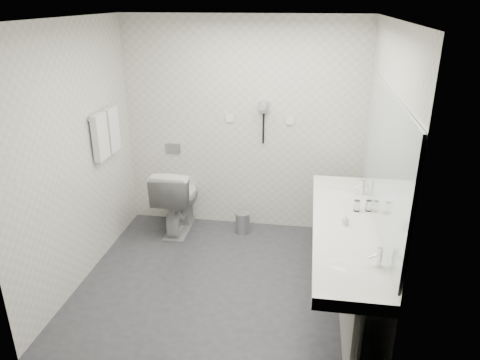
# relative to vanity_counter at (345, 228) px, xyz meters

# --- Properties ---
(floor) EXTENTS (2.80, 2.80, 0.00)m
(floor) POSITION_rel_vanity_counter_xyz_m (-1.12, 0.20, -0.80)
(floor) COLOR #2C2C32
(floor) RESTS_ON ground
(ceiling) EXTENTS (2.80, 2.80, 0.00)m
(ceiling) POSITION_rel_vanity_counter_xyz_m (-1.12, 0.20, 1.70)
(ceiling) COLOR silver
(ceiling) RESTS_ON wall_back
(wall_back) EXTENTS (2.80, 0.00, 2.80)m
(wall_back) POSITION_rel_vanity_counter_xyz_m (-1.12, 1.50, 0.45)
(wall_back) COLOR beige
(wall_back) RESTS_ON floor
(wall_front) EXTENTS (2.80, 0.00, 2.80)m
(wall_front) POSITION_rel_vanity_counter_xyz_m (-1.12, -1.10, 0.45)
(wall_front) COLOR beige
(wall_front) RESTS_ON floor
(wall_left) EXTENTS (0.00, 2.60, 2.60)m
(wall_left) POSITION_rel_vanity_counter_xyz_m (-2.52, 0.20, 0.45)
(wall_left) COLOR beige
(wall_left) RESTS_ON floor
(wall_right) EXTENTS (0.00, 2.60, 2.60)m
(wall_right) POSITION_rel_vanity_counter_xyz_m (0.27, 0.20, 0.45)
(wall_right) COLOR beige
(wall_right) RESTS_ON floor
(vanity_counter) EXTENTS (0.55, 2.20, 0.10)m
(vanity_counter) POSITION_rel_vanity_counter_xyz_m (0.00, 0.00, 0.00)
(vanity_counter) COLOR silver
(vanity_counter) RESTS_ON floor
(vanity_panel) EXTENTS (0.03, 2.15, 0.75)m
(vanity_panel) POSITION_rel_vanity_counter_xyz_m (0.02, 0.00, -0.42)
(vanity_panel) COLOR gray
(vanity_panel) RESTS_ON floor
(vanity_post_near) EXTENTS (0.06, 0.06, 0.75)m
(vanity_post_near) POSITION_rel_vanity_counter_xyz_m (0.05, -1.04, -0.42)
(vanity_post_near) COLOR silver
(vanity_post_near) RESTS_ON floor
(vanity_post_far) EXTENTS (0.06, 0.06, 0.75)m
(vanity_post_far) POSITION_rel_vanity_counter_xyz_m (0.05, 1.04, -0.42)
(vanity_post_far) COLOR silver
(vanity_post_far) RESTS_ON floor
(mirror) EXTENTS (0.02, 2.20, 1.05)m
(mirror) POSITION_rel_vanity_counter_xyz_m (0.26, 0.00, 0.65)
(mirror) COLOR #B2BCC6
(mirror) RESTS_ON wall_right
(basin_near) EXTENTS (0.40, 0.31, 0.05)m
(basin_near) POSITION_rel_vanity_counter_xyz_m (0.00, -0.65, 0.04)
(basin_near) COLOR silver
(basin_near) RESTS_ON vanity_counter
(basin_far) EXTENTS (0.40, 0.31, 0.05)m
(basin_far) POSITION_rel_vanity_counter_xyz_m (0.00, 0.65, 0.04)
(basin_far) COLOR silver
(basin_far) RESTS_ON vanity_counter
(faucet_near) EXTENTS (0.04, 0.04, 0.15)m
(faucet_near) POSITION_rel_vanity_counter_xyz_m (0.19, -0.65, 0.12)
(faucet_near) COLOR silver
(faucet_near) RESTS_ON vanity_counter
(faucet_far) EXTENTS (0.04, 0.04, 0.15)m
(faucet_far) POSITION_rel_vanity_counter_xyz_m (0.19, 0.65, 0.12)
(faucet_far) COLOR silver
(faucet_far) RESTS_ON vanity_counter
(soap_bottle_a) EXTENTS (0.06, 0.06, 0.10)m
(soap_bottle_a) POSITION_rel_vanity_counter_xyz_m (-0.00, -0.03, 0.10)
(soap_bottle_a) COLOR white
(soap_bottle_a) RESTS_ON vanity_counter
(glass_left) EXTENTS (0.06, 0.06, 0.10)m
(glass_left) POSITION_rel_vanity_counter_xyz_m (0.11, 0.26, 0.10)
(glass_left) COLOR silver
(glass_left) RESTS_ON vanity_counter
(glass_right) EXTENTS (0.06, 0.06, 0.10)m
(glass_right) POSITION_rel_vanity_counter_xyz_m (0.22, 0.28, 0.10)
(glass_right) COLOR silver
(glass_right) RESTS_ON vanity_counter
(toilet) EXTENTS (0.47, 0.81, 0.82)m
(toilet) POSITION_rel_vanity_counter_xyz_m (-1.87, 1.21, -0.39)
(toilet) COLOR silver
(toilet) RESTS_ON floor
(flush_plate) EXTENTS (0.18, 0.02, 0.12)m
(flush_plate) POSITION_rel_vanity_counter_xyz_m (-1.98, 1.49, 0.15)
(flush_plate) COLOR #B2B5BA
(flush_plate) RESTS_ON wall_back
(pedal_bin) EXTENTS (0.22, 0.22, 0.24)m
(pedal_bin) POSITION_rel_vanity_counter_xyz_m (-1.08, 1.24, -0.68)
(pedal_bin) COLOR #B2B5BA
(pedal_bin) RESTS_ON floor
(bin_lid) EXTENTS (0.17, 0.17, 0.02)m
(bin_lid) POSITION_rel_vanity_counter_xyz_m (-1.08, 1.24, -0.55)
(bin_lid) COLOR #B2B5BA
(bin_lid) RESTS_ON pedal_bin
(towel_rail) EXTENTS (0.02, 0.62, 0.02)m
(towel_rail) POSITION_rel_vanity_counter_xyz_m (-2.47, 0.75, 0.75)
(towel_rail) COLOR silver
(towel_rail) RESTS_ON wall_left
(towel_near) EXTENTS (0.07, 0.24, 0.48)m
(towel_near) POSITION_rel_vanity_counter_xyz_m (-2.46, 0.61, 0.53)
(towel_near) COLOR silver
(towel_near) RESTS_ON towel_rail
(towel_far) EXTENTS (0.07, 0.24, 0.48)m
(towel_far) POSITION_rel_vanity_counter_xyz_m (-2.46, 0.89, 0.53)
(towel_far) COLOR silver
(towel_far) RESTS_ON towel_rail
(dryer_cradle) EXTENTS (0.10, 0.04, 0.14)m
(dryer_cradle) POSITION_rel_vanity_counter_xyz_m (-0.88, 1.47, 0.70)
(dryer_cradle) COLOR gray
(dryer_cradle) RESTS_ON wall_back
(dryer_barrel) EXTENTS (0.08, 0.14, 0.08)m
(dryer_barrel) POSITION_rel_vanity_counter_xyz_m (-0.88, 1.40, 0.73)
(dryer_barrel) COLOR gray
(dryer_barrel) RESTS_ON dryer_cradle
(dryer_cord) EXTENTS (0.02, 0.02, 0.35)m
(dryer_cord) POSITION_rel_vanity_counter_xyz_m (-0.88, 1.46, 0.45)
(dryer_cord) COLOR black
(dryer_cord) RESTS_ON dryer_cradle
(switch_plate_a) EXTENTS (0.09, 0.02, 0.09)m
(switch_plate_a) POSITION_rel_vanity_counter_xyz_m (-1.27, 1.49, 0.55)
(switch_plate_a) COLOR silver
(switch_plate_a) RESTS_ON wall_back
(switch_plate_b) EXTENTS (0.09, 0.02, 0.09)m
(switch_plate_b) POSITION_rel_vanity_counter_xyz_m (-0.57, 1.49, 0.55)
(switch_plate_b) COLOR silver
(switch_plate_b) RESTS_ON wall_back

